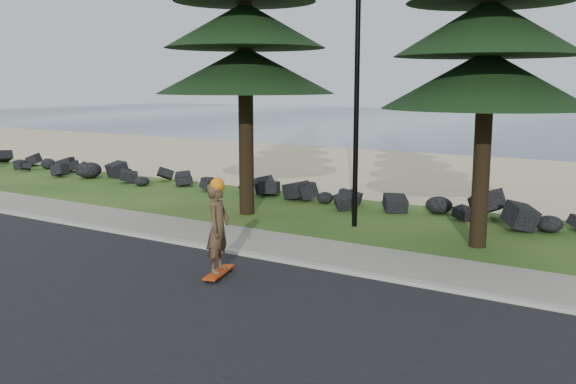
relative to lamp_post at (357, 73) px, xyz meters
The scene contains 8 objects.
ground 5.23m from the lamp_post, 90.00° to the right, with size 160.00×160.00×0.00m, color #214916.
road 8.74m from the lamp_post, 90.00° to the right, with size 160.00×7.00×0.02m, color black.
kerb 5.79m from the lamp_post, 90.00° to the right, with size 160.00×0.20×0.10m, color #ACA89A.
sidewalk 5.08m from the lamp_post, 90.00° to the right, with size 160.00×2.00×0.08m, color gray.
beach_sand 12.03m from the lamp_post, 90.00° to the left, with size 160.00×15.00×0.01m, color tan.
seawall_boulders 4.78m from the lamp_post, 90.00° to the left, with size 60.00×2.40×1.10m, color black, non-canonical shape.
lamp_post is the anchor object (origin of this frame).
skateboarder 6.49m from the lamp_post, 92.09° to the right, with size 0.60×1.12×2.02m.
Camera 1 is at (7.68, -12.30, 3.90)m, focal length 40.00 mm.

